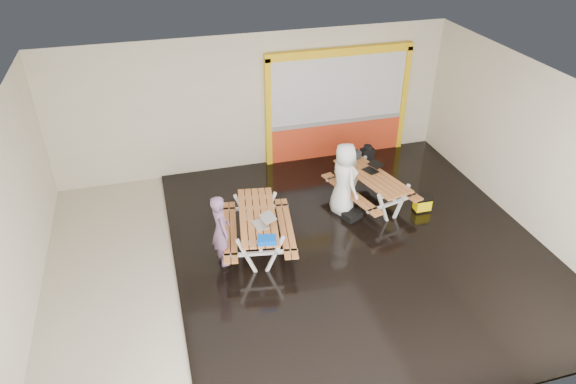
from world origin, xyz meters
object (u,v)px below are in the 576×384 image
object	(u,v)px
person_right	(344,180)
fluke_bag	(422,205)
picnic_table_right	(371,182)
laptop_left	(263,222)
person_left	(221,230)
blue_pouch	(267,240)
laptop_right	(372,168)
picnic_table_left	(258,223)
dark_case	(352,215)
toolbox	(353,156)
backpack	(367,155)

from	to	relation	value
person_right	fluke_bag	size ratio (longest dim) A/B	4.55
picnic_table_right	laptop_left	xyz separation A→B (m)	(-2.84, -1.25, 0.26)
person_left	blue_pouch	distance (m)	0.96
person_right	laptop_right	distance (m)	0.86
laptop_right	picnic_table_left	bearing A→B (deg)	-159.66
laptop_left	laptop_right	distance (m)	3.26
picnic_table_right	fluke_bag	world-z (taller)	picnic_table_right
laptop_right	blue_pouch	world-z (taller)	laptop_right
picnic_table_left	dark_case	distance (m)	2.35
dark_case	fluke_bag	bearing A→B (deg)	-5.02
person_right	person_left	bearing A→B (deg)	101.17
person_left	fluke_bag	size ratio (longest dim) A/B	3.93
blue_pouch	picnic_table_right	bearing A→B (deg)	32.13
toolbox	backpack	xyz separation A→B (m)	(0.48, 0.22, -0.17)
toolbox	dark_case	world-z (taller)	toolbox
picnic_table_left	laptop_left	size ratio (longest dim) A/B	4.88
laptop_left	person_left	bearing A→B (deg)	-179.46
person_right	laptop_left	world-z (taller)	person_right
person_left	backpack	world-z (taller)	person_left
toolbox	person_left	bearing A→B (deg)	-149.62
dark_case	fluke_bag	distance (m)	1.67
picnic_table_left	person_left	xyz separation A→B (m)	(-0.80, -0.34, 0.23)
laptop_left	blue_pouch	distance (m)	0.58
person_left	laptop_left	size ratio (longest dim) A/B	3.24
picnic_table_right	picnic_table_left	bearing A→B (deg)	-162.43
backpack	dark_case	xyz separation A→B (m)	(-0.95, -1.52, -0.61)
blue_pouch	backpack	size ratio (longest dim) A/B	0.66
person_right	backpack	xyz separation A→B (m)	(1.04, 1.14, -0.12)
dark_case	backpack	bearing A→B (deg)	57.89
picnic_table_right	person_right	xyz separation A→B (m)	(-0.71, -0.10, 0.23)
picnic_table_left	blue_pouch	world-z (taller)	blue_pouch
picnic_table_right	laptop_left	size ratio (longest dim) A/B	4.99
laptop_right	dark_case	bearing A→B (deg)	-136.89
picnic_table_left	backpack	bearing A→B (deg)	31.30
toolbox	fluke_bag	distance (m)	1.99
laptop_left	toolbox	xyz separation A→B (m)	(2.69, 2.06, 0.02)
picnic_table_right	backpack	bearing A→B (deg)	72.40
picnic_table_left	person_left	size ratio (longest dim) A/B	1.51
laptop_left	fluke_bag	distance (m)	3.98
picnic_table_right	fluke_bag	bearing A→B (deg)	-31.18
person_left	backpack	size ratio (longest dim) A/B	2.89
person_right	toolbox	xyz separation A→B (m)	(0.57, 0.91, 0.05)
person_right	toolbox	bearing A→B (deg)	-41.98
person_left	laptop_right	distance (m)	4.03
laptop_right	dark_case	xyz separation A→B (m)	(-0.72, -0.67, -0.74)
picnic_table_left	laptop_left	distance (m)	0.42
fluke_bag	picnic_table_left	bearing A→B (deg)	-175.84
fluke_bag	backpack	bearing A→B (deg)	112.98
person_left	person_right	xyz separation A→B (m)	(2.96, 1.15, -0.01)
person_right	picnic_table_left	bearing A→B (deg)	100.41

